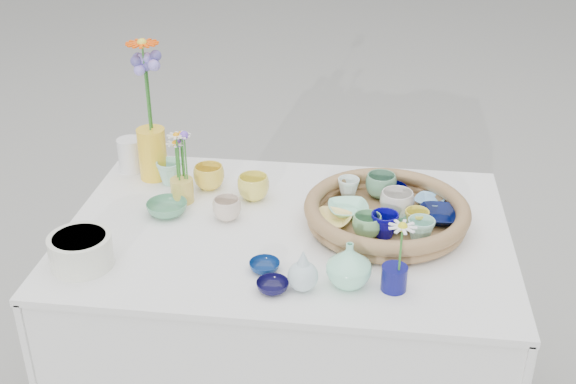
# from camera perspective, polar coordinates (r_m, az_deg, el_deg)

# --- Properties ---
(wicker_tray) EXTENTS (0.47, 0.47, 0.08)m
(wicker_tray) POSITION_cam_1_polar(r_m,az_deg,el_deg) (2.08, 7.78, -1.69)
(wicker_tray) COLOR brown
(wicker_tray) RESTS_ON display_table
(tray_ceramic_0) EXTENTS (0.12, 0.12, 0.03)m
(tray_ceramic_0) POSITION_cam_1_polar(r_m,az_deg,el_deg) (2.21, 8.11, 0.03)
(tray_ceramic_0) COLOR #010041
(tray_ceramic_0) RESTS_ON wicker_tray
(tray_ceramic_1) EXTENTS (0.13, 0.13, 0.03)m
(tray_ceramic_1) POSITION_cam_1_polar(r_m,az_deg,el_deg) (2.11, 11.95, -1.86)
(tray_ceramic_1) COLOR #010935
(tray_ceramic_1) RESTS_ON wicker_tray
(tray_ceramic_2) EXTENTS (0.08, 0.08, 0.06)m
(tray_ceramic_2) POSITION_cam_1_polar(r_m,az_deg,el_deg) (2.03, 10.12, -2.25)
(tray_ceramic_2) COLOR gold
(tray_ceramic_2) RESTS_ON wicker_tray
(tray_ceramic_3) EXTENTS (0.14, 0.14, 0.03)m
(tray_ceramic_3) POSITION_cam_1_polar(r_m,az_deg,el_deg) (2.06, 8.42, -2.37)
(tray_ceramic_3) COLOR #599C7A
(tray_ceramic_3) RESTS_ON wicker_tray
(tray_ceramic_4) EXTENTS (0.09, 0.09, 0.06)m
(tray_ceramic_4) POSITION_cam_1_polar(r_m,az_deg,el_deg) (1.99, 6.27, -2.67)
(tray_ceramic_4) COLOR #6EB273
(tray_ceramic_4) RESTS_ON wicker_tray
(tray_ceramic_5) EXTENTS (0.14, 0.14, 0.03)m
(tray_ceramic_5) POSITION_cam_1_polar(r_m,az_deg,el_deg) (2.10, 4.78, -1.38)
(tray_ceramic_5) COLOR #96E9C3
(tray_ceramic_5) RESTS_ON wicker_tray
(tray_ceramic_6) EXTENTS (0.09, 0.09, 0.06)m
(tray_ceramic_6) POSITION_cam_1_polar(r_m,az_deg,el_deg) (2.19, 4.80, 0.33)
(tray_ceramic_6) COLOR silver
(tray_ceramic_6) RESTS_ON wicker_tray
(tray_ceramic_7) EXTENTS (0.12, 0.12, 0.08)m
(tray_ceramic_7) POSITION_cam_1_polar(r_m,az_deg,el_deg) (2.10, 8.59, -0.93)
(tray_ceramic_7) COLOR beige
(tray_ceramic_7) RESTS_ON wicker_tray
(tray_ceramic_8) EXTENTS (0.11, 0.11, 0.02)m
(tray_ceramic_8) POSITION_cam_1_polar(r_m,az_deg,el_deg) (2.19, 11.12, -0.72)
(tray_ceramic_8) COLOR #83C2F5
(tray_ceramic_8) RESTS_ON wicker_tray
(tray_ceramic_9) EXTENTS (0.09, 0.09, 0.07)m
(tray_ceramic_9) POSITION_cam_1_polar(r_m,az_deg,el_deg) (1.99, 7.63, -2.60)
(tray_ceramic_9) COLOR #07036E
(tray_ceramic_9) RESTS_ON wicker_tray
(tray_ceramic_10) EXTENTS (0.14, 0.14, 0.03)m
(tray_ceramic_10) POSITION_cam_1_polar(r_m,az_deg,el_deg) (2.04, 3.44, -2.24)
(tray_ceramic_10) COLOR #FFDD74
(tray_ceramic_10) RESTS_ON wicker_tray
(tray_ceramic_11) EXTENTS (0.08, 0.08, 0.07)m
(tray_ceramic_11) POSITION_cam_1_polar(r_m,az_deg,el_deg) (1.98, 10.44, -3.04)
(tray_ceramic_11) COLOR #8CCAB5
(tray_ceramic_11) RESTS_ON wicker_tray
(tray_ceramic_12) EXTENTS (0.12, 0.12, 0.07)m
(tray_ceramic_12) POSITION_cam_1_polar(r_m,az_deg,el_deg) (2.20, 7.34, 0.50)
(tray_ceramic_12) COLOR #588D6B
(tray_ceramic_12) RESTS_ON wicker_tray
(loose_ceramic_0) EXTENTS (0.11, 0.11, 0.08)m
(loose_ceramic_0) POSITION_cam_1_polar(r_m,az_deg,el_deg) (2.28, -6.26, 1.18)
(loose_ceramic_0) COLOR gold
(loose_ceramic_0) RESTS_ON display_table
(loose_ceramic_1) EXTENTS (0.12, 0.12, 0.08)m
(loose_ceramic_1) POSITION_cam_1_polar(r_m,az_deg,el_deg) (2.21, -2.75, 0.36)
(loose_ceramic_1) COLOR #E7D752
(loose_ceramic_1) RESTS_ON display_table
(loose_ceramic_2) EXTENTS (0.14, 0.14, 0.04)m
(loose_ceramic_2) POSITION_cam_1_polar(r_m,az_deg,el_deg) (2.16, -9.54, -1.29)
(loose_ceramic_2) COLOR #509069
(loose_ceramic_2) RESTS_ON display_table
(loose_ceramic_3) EXTENTS (0.09, 0.09, 0.07)m
(loose_ceramic_3) POSITION_cam_1_polar(r_m,az_deg,el_deg) (2.10, -4.85, -1.34)
(loose_ceramic_3) COLOR beige
(loose_ceramic_3) RESTS_ON display_table
(loose_ceramic_4) EXTENTS (0.10, 0.10, 0.03)m
(loose_ceramic_4) POSITION_cam_1_polar(r_m,az_deg,el_deg) (1.88, -1.87, -5.89)
(loose_ceramic_4) COLOR navy
(loose_ceramic_4) RESTS_ON display_table
(loose_ceramic_5) EXTENTS (0.08, 0.08, 0.08)m
(loose_ceramic_5) POSITION_cam_1_polar(r_m,az_deg,el_deg) (2.33, -9.33, 1.54)
(loose_ceramic_5) COLOR #96D5BC
(loose_ceramic_5) RESTS_ON display_table
(loose_ceramic_6) EXTENTS (0.08, 0.08, 0.03)m
(loose_ceramic_6) POSITION_cam_1_polar(r_m,az_deg,el_deg) (1.80, -1.23, -7.46)
(loose_ceramic_6) COLOR black
(loose_ceramic_6) RESTS_ON display_table
(fluted_bowl) EXTENTS (0.21, 0.21, 0.09)m
(fluted_bowl) POSITION_cam_1_polar(r_m,az_deg,el_deg) (1.96, -16.04, -4.48)
(fluted_bowl) COLOR silver
(fluted_bowl) RESTS_ON display_table
(bud_vase_paleblue) EXTENTS (0.09, 0.09, 0.12)m
(bud_vase_paleblue) POSITION_cam_1_polar(r_m,az_deg,el_deg) (1.78, 1.19, -6.12)
(bud_vase_paleblue) COLOR silver
(bud_vase_paleblue) RESTS_ON display_table
(bud_vase_seafoam) EXTENTS (0.12, 0.12, 0.12)m
(bud_vase_seafoam) POSITION_cam_1_polar(r_m,az_deg,el_deg) (1.81, 4.84, -5.71)
(bud_vase_seafoam) COLOR #93EDC2
(bud_vase_seafoam) RESTS_ON display_table
(bud_vase_cobalt) EXTENTS (0.07, 0.07, 0.07)m
(bud_vase_cobalt) POSITION_cam_1_polar(r_m,az_deg,el_deg) (1.82, 8.38, -6.74)
(bud_vase_cobalt) COLOR #0C0D5A
(bud_vase_cobalt) RESTS_ON display_table
(single_daisy) EXTENTS (0.10, 0.10, 0.14)m
(single_daisy) POSITION_cam_1_polar(r_m,az_deg,el_deg) (1.76, 8.90, -4.44)
(single_daisy) COLOR white
(single_daisy) RESTS_ON bud_vase_cobalt
(tall_vase_yellow) EXTENTS (0.10, 0.10, 0.17)m
(tall_vase_yellow) POSITION_cam_1_polar(r_m,az_deg,el_deg) (2.35, -10.66, 2.99)
(tall_vase_yellow) COLOR yellow
(tall_vase_yellow) RESTS_ON display_table
(gerbera) EXTENTS (0.12, 0.12, 0.30)m
(gerbera) POSITION_cam_1_polar(r_m,az_deg,el_deg) (2.26, -11.13, 8.07)
(gerbera) COLOR #FF4900
(gerbera) RESTS_ON tall_vase_yellow
(hydrangea) EXTENTS (0.09, 0.09, 0.30)m
(hydrangea) POSITION_cam_1_polar(r_m,az_deg,el_deg) (2.29, -10.92, 7.51)
(hydrangea) COLOR #514B96
(hydrangea) RESTS_ON tall_vase_yellow
(white_pitcher) EXTENTS (0.14, 0.12, 0.11)m
(white_pitcher) POSITION_cam_1_polar(r_m,az_deg,el_deg) (2.43, -12.33, 2.89)
(white_pitcher) COLOR silver
(white_pitcher) RESTS_ON display_table
(daisy_cup) EXTENTS (0.09, 0.09, 0.07)m
(daisy_cup) POSITION_cam_1_polar(r_m,az_deg,el_deg) (2.21, -8.36, 0.13)
(daisy_cup) COLOR gold
(daisy_cup) RESTS_ON display_table
(daisy_posy) EXTENTS (0.09, 0.09, 0.17)m
(daisy_posy) POSITION_cam_1_polar(r_m,az_deg,el_deg) (2.17, -8.38, 3.09)
(daisy_posy) COLOR white
(daisy_posy) RESTS_ON daisy_cup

